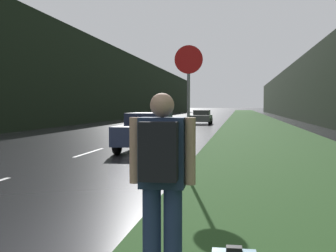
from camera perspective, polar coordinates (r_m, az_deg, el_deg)
name	(u,v)px	position (r m, az deg, el deg)	size (l,w,h in m)	color
grass_verge	(256,124)	(39.67, 11.88, 0.25)	(6.00, 240.00, 0.02)	#26471E
lane_stripe_c	(89,152)	(15.79, -10.59, -3.53)	(0.12, 3.00, 0.01)	silver
lane_stripe_d	(136,138)	(22.46, -4.40, -1.62)	(0.12, 3.00, 0.01)	silver
lane_stripe_e	(160,130)	(29.28, -1.07, -0.59)	(0.12, 3.00, 0.01)	silver
treeline_far_side	(112,84)	(52.02, -7.64, 5.62)	(2.00, 140.00, 8.63)	black
treeline_near_side	(307,90)	(50.21, 18.36, 4.71)	(2.00, 140.00, 7.06)	black
stop_sign	(188,99)	(9.85, 2.79, 3.74)	(0.66, 0.07, 3.13)	slate
hitchhiker_with_backpack	(162,176)	(4.04, -0.87, -6.77)	(0.64, 0.43, 1.85)	navy
car_passing_near	(148,131)	(16.19, -2.66, -0.69)	(1.89, 4.30, 1.45)	#2D3856
car_passing_far	(202,117)	(39.05, 4.59, 1.22)	(1.82, 4.14, 1.30)	#4C514C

